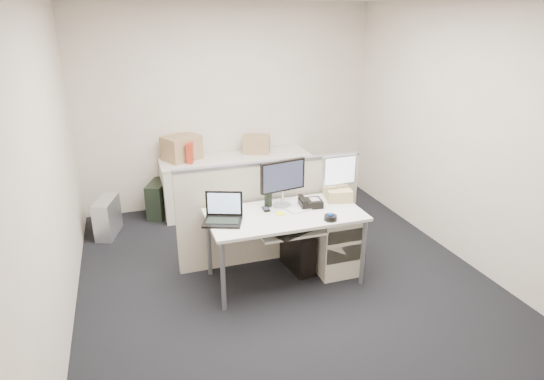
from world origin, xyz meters
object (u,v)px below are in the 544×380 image
object	(u,v)px
desk	(285,219)
monitor_main	(283,184)
desk_phone	(311,203)
laptop	(222,210)

from	to	relation	value
desk	monitor_main	size ratio (longest dim) A/B	3.15
desk	desk_phone	distance (m)	0.33
laptop	desk_phone	bearing A→B (deg)	26.99
desk	desk_phone	xyz separation A→B (m)	(0.30, 0.08, 0.10)
desk	desk_phone	world-z (taller)	desk_phone
desk	laptop	world-z (taller)	laptop
desk	desk_phone	bearing A→B (deg)	14.93
monitor_main	desk_phone	xyz separation A→B (m)	(0.26, -0.10, -0.20)
monitor_main	laptop	bearing A→B (deg)	-172.58
desk	monitor_main	distance (m)	0.36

